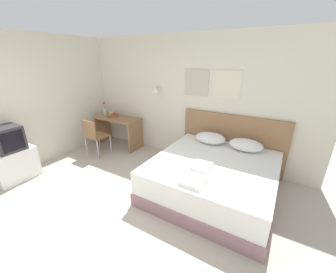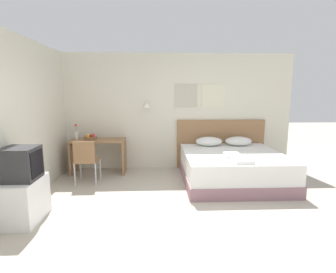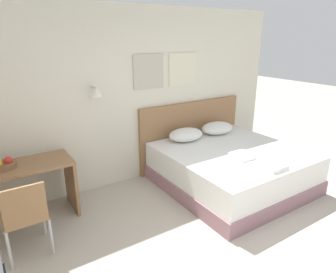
# 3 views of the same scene
# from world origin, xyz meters

# --- Properties ---
(wall_back) EXTENTS (5.63, 0.31, 2.65)m
(wall_back) POSITION_xyz_m (0.01, 2.74, 1.33)
(wall_back) COLOR beige
(wall_back) RESTS_ON ground_plane
(bed) EXTENTS (1.94, 1.98, 0.59)m
(bed) POSITION_xyz_m (1.18, 1.66, 0.29)
(bed) COLOR gray
(bed) RESTS_ON ground_plane
(headboard) EXTENTS (2.06, 0.06, 1.14)m
(headboard) POSITION_xyz_m (1.18, 2.68, 0.57)
(headboard) COLOR #8E6642
(headboard) RESTS_ON ground_plane
(pillow_left) EXTENTS (0.59, 0.43, 0.20)m
(pillow_left) POSITION_xyz_m (0.84, 2.38, 0.69)
(pillow_left) COLOR white
(pillow_left) RESTS_ON bed
(pillow_right) EXTENTS (0.59, 0.43, 0.20)m
(pillow_right) POSITION_xyz_m (1.52, 2.38, 0.69)
(pillow_right) COLOR white
(pillow_right) RESTS_ON bed
(folded_towel_near_foot) EXTENTS (0.27, 0.28, 0.06)m
(folded_towel_near_foot) POSITION_xyz_m (1.08, 1.36, 0.62)
(folded_towel_near_foot) COLOR white
(folded_towel_near_foot) RESTS_ON bed
(folded_towel_mid_bed) EXTENTS (0.31, 0.32, 0.06)m
(folded_towel_mid_bed) POSITION_xyz_m (1.14, 0.91, 0.62)
(folded_towel_mid_bed) COLOR white
(folded_towel_mid_bed) RESTS_ON bed
(desk) EXTENTS (1.16, 0.57, 0.76)m
(desk) POSITION_xyz_m (-1.61, 2.35, 0.53)
(desk) COLOR #8E6642
(desk) RESTS_ON ground_plane
(desk_chair) EXTENTS (0.44, 0.44, 0.86)m
(desk_chair) POSITION_xyz_m (-1.70, 1.65, 0.51)
(desk_chair) COLOR #8E6642
(desk_chair) RESTS_ON ground_plane
(fruit_bowl) EXTENTS (0.29, 0.29, 0.13)m
(fruit_bowl) POSITION_xyz_m (-1.78, 2.38, 0.80)
(fruit_bowl) COLOR brown
(fruit_bowl) RESTS_ON desk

